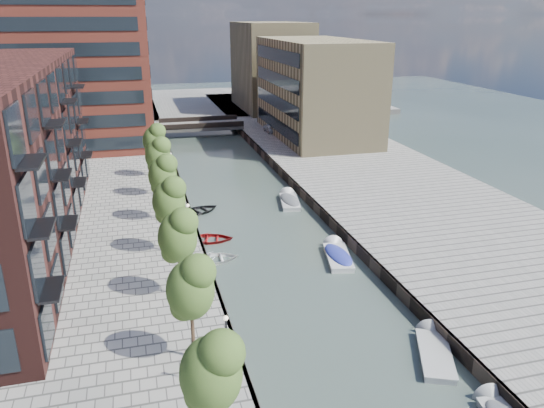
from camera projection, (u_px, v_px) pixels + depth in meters
name	position (u px, v px, depth m)	size (l,w,h in m)	color
water	(241.00, 195.00, 57.26)	(300.00, 300.00, 0.00)	#38473F
quay_right	(377.00, 179.00, 60.95)	(20.00, 140.00, 1.00)	gray
quay_wall_left	(184.00, 195.00, 55.63)	(0.25, 140.00, 1.00)	#332823
quay_wall_right	(295.00, 186.00, 58.56)	(0.25, 140.00, 1.00)	#332823
far_closure	(183.00, 104.00, 111.69)	(80.00, 40.00, 1.00)	gray
apartment_block	(10.00, 158.00, 40.65)	(8.00, 38.00, 14.00)	black
tower	(75.00, 33.00, 70.52)	(18.00, 18.00, 30.00)	#973B2C
tan_block_near	(316.00, 89.00, 78.43)	(12.00, 25.00, 14.00)	#93825A
tan_block_far	(271.00, 66.00, 101.76)	(12.00, 20.00, 16.00)	#93825A
bridge	(201.00, 125.00, 85.91)	(13.00, 6.00, 1.30)	gray
tree_0	(211.00, 369.00, 20.67)	(2.50, 2.50, 5.95)	#382619
tree_1	(190.00, 286.00, 27.04)	(2.50, 2.50, 5.95)	#382619
tree_2	(177.00, 234.00, 33.40)	(2.50, 2.50, 5.95)	#382619
tree_3	(169.00, 199.00, 39.77)	(2.50, 2.50, 5.95)	#382619
tree_4	(162.00, 173.00, 46.14)	(2.50, 2.50, 5.95)	#382619
tree_5	(158.00, 154.00, 52.51)	(2.50, 2.50, 5.95)	#382619
tree_6	(154.00, 139.00, 58.88)	(2.50, 2.50, 5.95)	#382619
lamp_0	(227.00, 345.00, 25.22)	(0.24, 0.24, 4.12)	black
lamp_1	(189.00, 224.00, 39.78)	(0.24, 0.24, 4.12)	black
lamp_2	(171.00, 168.00, 54.34)	(0.24, 0.24, 4.12)	black
sloop_2	(210.00, 241.00, 45.53)	(2.90, 4.06, 0.84)	maroon
sloop_3	(213.00, 261.00, 41.82)	(2.90, 4.07, 0.84)	white
sloop_4	(200.00, 212.00, 52.15)	(2.91, 4.08, 0.84)	black
motorboat_2	(433.00, 350.00, 30.56)	(3.56, 5.28, 1.67)	#B0B1AF
motorboat_3	(337.00, 255.00, 42.39)	(2.82, 5.43, 1.72)	silver
motorboat_4	(289.00, 201.00, 54.80)	(2.67, 5.34, 1.70)	beige
car	(270.00, 128.00, 82.55)	(1.50, 3.74, 1.27)	silver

